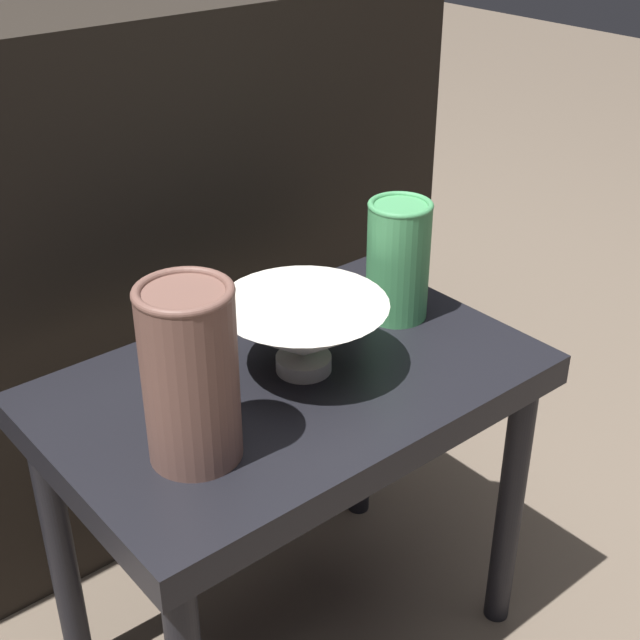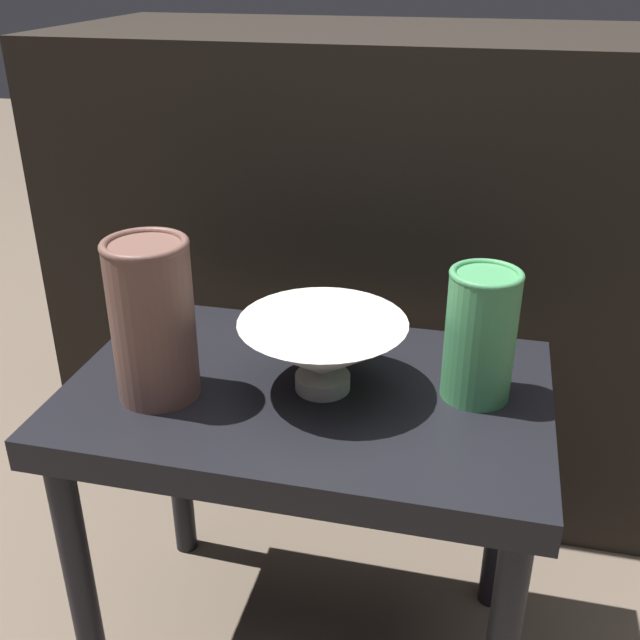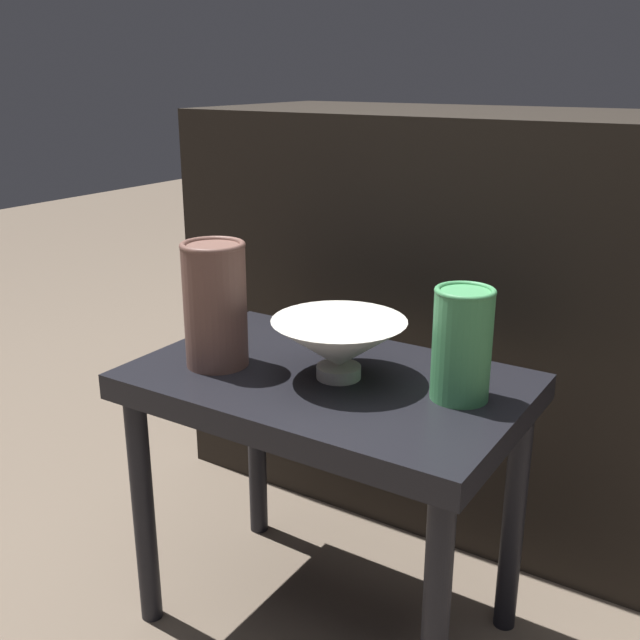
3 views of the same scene
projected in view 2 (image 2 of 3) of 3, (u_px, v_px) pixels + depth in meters
name	position (u px, v px, depth m)	size (l,w,h in m)	color
table	(307.00, 429.00, 0.95)	(0.59, 0.38, 0.46)	black
couch_backdrop	(379.00, 258.00, 1.43)	(1.13, 0.50, 0.82)	black
bowl	(323.00, 349.00, 0.90)	(0.20, 0.20, 0.09)	silver
vase_textured_left	(152.00, 318.00, 0.87)	(0.10, 0.10, 0.20)	brown
vase_colorful_right	(480.00, 334.00, 0.87)	(0.08, 0.08, 0.16)	#47995B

